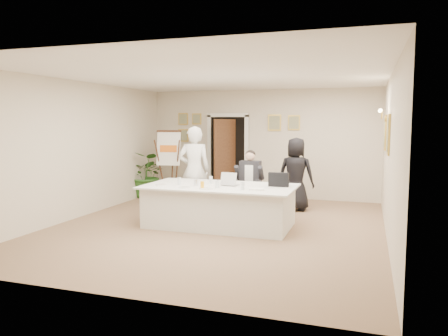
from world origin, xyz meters
TOP-DOWN VIEW (x-y plane):
  - floor at (0.00, 0.00)m, footprint 7.00×7.00m
  - ceiling at (0.00, 0.00)m, footprint 6.00×7.00m
  - wall_back at (0.00, 3.50)m, footprint 6.00×0.10m
  - wall_front at (0.00, -3.50)m, footprint 6.00×0.10m
  - wall_left at (-3.00, 0.00)m, footprint 0.10×7.00m
  - wall_right at (3.00, 0.00)m, footprint 0.10×7.00m
  - doorway at (-0.88, 3.32)m, footprint 1.14×0.86m
  - pictures_back_wall at (-0.80, 3.47)m, footprint 3.40×0.06m
  - pictures_right_wall at (2.97, 1.20)m, footprint 0.06×2.20m
  - wall_sconce at (2.90, 1.20)m, footprint 0.20×0.30m
  - conference_table at (0.02, 0.07)m, footprint 2.84×1.51m
  - seated_man at (0.28, 1.28)m, footprint 0.66×0.70m
  - flip_chart at (-2.12, 2.43)m, footprint 0.62×0.43m
  - standing_man at (-0.90, 1.07)m, footprint 0.80×0.67m
  - standing_woman at (1.15, 2.00)m, footprint 0.84×0.58m
  - potted_palm at (-2.80, 2.50)m, footprint 1.11×0.98m
  - laptop at (0.20, 0.16)m, footprint 0.34×0.36m
  - laptop_bag at (1.10, 0.28)m, footprint 0.38×0.11m
  - paper_stack at (0.81, -0.23)m, footprint 0.31×0.25m
  - plate_left at (-1.05, -0.23)m, footprint 0.26×0.26m
  - plate_mid at (-0.49, -0.40)m, footprint 0.23×0.23m
  - plate_near at (-0.08, -0.40)m, footprint 0.28×0.28m
  - glass_a at (-0.74, -0.07)m, footprint 0.09×0.09m
  - glass_b at (0.09, -0.26)m, footprint 0.07×0.07m
  - glass_c at (0.57, -0.30)m, footprint 0.08×0.08m
  - glass_d at (-0.24, 0.30)m, footprint 0.08×0.08m
  - oj_glass at (-0.15, -0.38)m, footprint 0.07×0.07m
  - steel_jug at (-0.40, -0.08)m, footprint 0.09×0.09m

SIDE VIEW (x-z plane):
  - floor at x=0.00m, z-range 0.00..0.00m
  - conference_table at x=0.02m, z-range 0.01..0.78m
  - potted_palm at x=-2.80m, z-range 0.00..1.20m
  - seated_man at x=0.28m, z-range 0.00..1.39m
  - plate_left at x=-1.05m, z-range 0.78..0.79m
  - plate_mid at x=-0.49m, z-range 0.78..0.79m
  - plate_near at x=-0.08m, z-range 0.78..0.79m
  - paper_stack at x=0.81m, z-range 0.78..0.80m
  - flip_chart at x=-2.12m, z-range -0.06..1.66m
  - standing_woman at x=1.15m, z-range 0.00..1.63m
  - steel_jug at x=-0.40m, z-range 0.78..0.89m
  - oj_glass at x=-0.15m, z-range 0.78..0.91m
  - glass_a at x=-0.74m, z-range 0.77..0.92m
  - glass_b at x=0.09m, z-range 0.77..0.92m
  - glass_c at x=0.57m, z-range 0.77..0.92m
  - glass_d at x=-0.24m, z-range 0.77..0.92m
  - laptop_bag at x=1.10m, z-range 0.77..1.04m
  - laptop at x=0.20m, z-range 0.77..1.05m
  - standing_man at x=-0.90m, z-range 0.00..1.87m
  - doorway at x=-0.88m, z-range -0.06..2.14m
  - wall_back at x=0.00m, z-range 0.00..2.80m
  - wall_front at x=0.00m, z-range 0.00..2.80m
  - wall_left at x=-3.00m, z-range 0.00..2.80m
  - wall_right at x=3.00m, z-range 0.00..2.80m
  - pictures_right_wall at x=2.97m, z-range 1.35..2.15m
  - pictures_back_wall at x=-0.80m, z-range 1.45..2.25m
  - wall_sconce at x=2.90m, z-range 1.98..2.22m
  - ceiling at x=0.00m, z-range 2.79..2.81m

